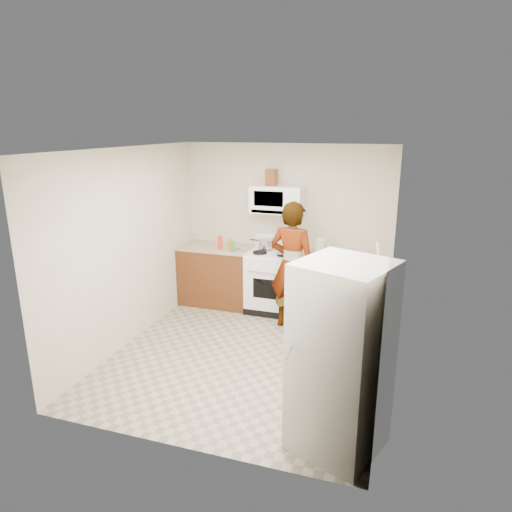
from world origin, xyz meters
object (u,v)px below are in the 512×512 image
at_px(fridge, 341,359).
at_px(saucepan, 267,244).
at_px(gas_range, 274,280).
at_px(kettle, 321,246).
at_px(person, 292,266).
at_px(microwave, 277,199).

relative_size(fridge, saucepan, 7.03).
relative_size(gas_range, kettle, 5.57).
xyz_separation_m(kettle, saucepan, (-0.82, -0.04, -0.02)).
xyz_separation_m(fridge, saucepan, (-1.53, 2.91, 0.17)).
relative_size(person, kettle, 8.84).
height_order(microwave, person, microwave).
bearing_deg(fridge, kettle, 124.45).
height_order(gas_range, fridge, fridge).
bearing_deg(kettle, person, -134.64).
height_order(microwave, fridge, microwave).
bearing_deg(gas_range, fridge, -63.86).
distance_m(microwave, saucepan, 0.70).
xyz_separation_m(gas_range, person, (0.40, -0.52, 0.41)).
xyz_separation_m(microwave, person, (0.40, -0.65, -0.80)).
relative_size(microwave, person, 0.42).
distance_m(kettle, saucepan, 0.82).
bearing_deg(gas_range, saucepan, 147.41).
distance_m(person, fridge, 2.49).
height_order(person, saucepan, person).
distance_m(microwave, fridge, 3.36).
bearing_deg(microwave, person, -58.13).
height_order(fridge, kettle, fridge).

